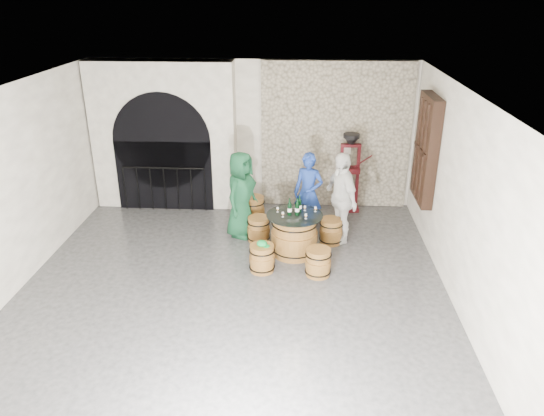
# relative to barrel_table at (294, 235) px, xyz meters

# --- Properties ---
(ground) EXTENTS (8.00, 8.00, 0.00)m
(ground) POSITION_rel_barrel_table_xyz_m (-0.98, -1.54, -0.39)
(ground) COLOR #2F3032
(ground) RESTS_ON ground
(wall_back) EXTENTS (8.00, 0.00, 8.00)m
(wall_back) POSITION_rel_barrel_table_xyz_m (-0.98, 2.46, 1.21)
(wall_back) COLOR silver
(wall_back) RESTS_ON ground
(wall_front) EXTENTS (8.00, 0.00, 8.00)m
(wall_front) POSITION_rel_barrel_table_xyz_m (-0.98, -5.54, 1.21)
(wall_front) COLOR silver
(wall_front) RESTS_ON ground
(wall_right) EXTENTS (0.00, 8.00, 8.00)m
(wall_right) POSITION_rel_barrel_table_xyz_m (2.52, -1.54, 1.21)
(wall_right) COLOR silver
(wall_right) RESTS_ON ground
(ceiling) EXTENTS (8.00, 8.00, 0.00)m
(ceiling) POSITION_rel_barrel_table_xyz_m (-0.98, -1.54, 2.81)
(ceiling) COLOR beige
(ceiling) RESTS_ON wall_back
(stone_facing_panel) EXTENTS (3.20, 0.12, 3.18)m
(stone_facing_panel) POSITION_rel_barrel_table_xyz_m (0.82, 2.40, 1.21)
(stone_facing_panel) COLOR #A39982
(stone_facing_panel) RESTS_ON ground
(arched_opening) EXTENTS (3.10, 0.60, 3.19)m
(arched_opening) POSITION_rel_barrel_table_xyz_m (-2.88, 2.20, 1.19)
(arched_opening) COLOR silver
(arched_opening) RESTS_ON ground
(shuttered_window) EXTENTS (0.23, 1.10, 2.00)m
(shuttered_window) POSITION_rel_barrel_table_xyz_m (2.40, 0.86, 1.41)
(shuttered_window) COLOR black
(shuttered_window) RESTS_ON wall_right
(barrel_table) EXTENTS (1.03, 1.03, 0.79)m
(barrel_table) POSITION_rel_barrel_table_xyz_m (0.00, 0.00, 0.00)
(barrel_table) COLOR olive
(barrel_table) RESTS_ON ground
(barrel_stool_left) EXTENTS (0.45, 0.45, 0.50)m
(barrel_stool_left) POSITION_rel_barrel_table_xyz_m (-0.70, 0.49, -0.15)
(barrel_stool_left) COLOR olive
(barrel_stool_left) RESTS_ON ground
(barrel_stool_far) EXTENTS (0.45, 0.45, 0.50)m
(barrel_stool_far) POSITION_rel_barrel_table_xyz_m (0.20, 0.83, -0.15)
(barrel_stool_far) COLOR olive
(barrel_stool_far) RESTS_ON ground
(barrel_stool_right) EXTENTS (0.45, 0.45, 0.50)m
(barrel_stool_right) POSITION_rel_barrel_table_xyz_m (0.70, 0.49, -0.15)
(barrel_stool_right) COLOR olive
(barrel_stool_right) RESTS_ON ground
(barrel_stool_near_right) EXTENTS (0.45, 0.45, 0.50)m
(barrel_stool_near_right) POSITION_rel_barrel_table_xyz_m (0.42, -0.74, -0.15)
(barrel_stool_near_right) COLOR olive
(barrel_stool_near_right) RESTS_ON ground
(barrel_stool_near_left) EXTENTS (0.45, 0.45, 0.50)m
(barrel_stool_near_left) POSITION_rel_barrel_table_xyz_m (-0.55, -0.66, -0.15)
(barrel_stool_near_left) COLOR olive
(barrel_stool_near_left) RESTS_ON ground
(green_cap) EXTENTS (0.23, 0.18, 0.10)m
(green_cap) POSITION_rel_barrel_table_xyz_m (-0.54, -0.66, 0.14)
(green_cap) COLOR #0C8B34
(green_cap) RESTS_ON barrel_stool_near_left
(person_green) EXTENTS (0.85, 0.99, 1.72)m
(person_green) POSITION_rel_barrel_table_xyz_m (-1.06, 0.75, 0.47)
(person_green) COLOR #113F25
(person_green) RESTS_ON ground
(person_blue) EXTENTS (0.69, 0.56, 1.63)m
(person_blue) POSITION_rel_barrel_table_xyz_m (0.25, 1.02, 0.42)
(person_blue) COLOR navy
(person_blue) RESTS_ON ground
(person_white) EXTENTS (0.83, 1.14, 1.79)m
(person_white) POSITION_rel_barrel_table_xyz_m (0.86, 0.60, 0.50)
(person_white) COLOR silver
(person_white) RESTS_ON ground
(wine_bottle_left) EXTENTS (0.08, 0.08, 0.32)m
(wine_bottle_left) POSITION_rel_barrel_table_xyz_m (-0.09, -0.01, 0.53)
(wine_bottle_left) COLOR black
(wine_bottle_left) RESTS_ON barrel_table
(wine_bottle_center) EXTENTS (0.08, 0.08, 0.32)m
(wine_bottle_center) POSITION_rel_barrel_table_xyz_m (0.04, -0.00, 0.53)
(wine_bottle_center) COLOR black
(wine_bottle_center) RESTS_ON barrel_table
(wine_bottle_right) EXTENTS (0.08, 0.08, 0.32)m
(wine_bottle_right) POSITION_rel_barrel_table_xyz_m (0.08, 0.14, 0.53)
(wine_bottle_right) COLOR black
(wine_bottle_right) RESTS_ON barrel_table
(tasting_glass_a) EXTENTS (0.05, 0.05, 0.10)m
(tasting_glass_a) POSITION_rel_barrel_table_xyz_m (-0.21, -0.11, 0.45)
(tasting_glass_a) COLOR #B76E23
(tasting_glass_a) RESTS_ON barrel_table
(tasting_glass_b) EXTENTS (0.05, 0.05, 0.10)m
(tasting_glass_b) POSITION_rel_barrel_table_xyz_m (0.38, 0.16, 0.45)
(tasting_glass_b) COLOR #B76E23
(tasting_glass_b) RESTS_ON barrel_table
(tasting_glass_c) EXTENTS (0.05, 0.05, 0.10)m
(tasting_glass_c) POSITION_rel_barrel_table_xyz_m (-0.10, 0.33, 0.45)
(tasting_glass_c) COLOR #B76E23
(tasting_glass_c) RESTS_ON barrel_table
(tasting_glass_d) EXTENTS (0.05, 0.05, 0.10)m
(tasting_glass_d) POSITION_rel_barrel_table_xyz_m (0.18, 0.19, 0.45)
(tasting_glass_d) COLOR #B76E23
(tasting_glass_d) RESTS_ON barrel_table
(tasting_glass_e) EXTENTS (0.05, 0.05, 0.10)m
(tasting_glass_e) POSITION_rel_barrel_table_xyz_m (0.20, -0.17, 0.45)
(tasting_glass_e) COLOR #B76E23
(tasting_glass_e) RESTS_ON barrel_table
(tasting_glass_f) EXTENTS (0.05, 0.05, 0.10)m
(tasting_glass_f) POSITION_rel_barrel_table_xyz_m (-0.31, 0.10, 0.45)
(tasting_glass_f) COLOR #B76E23
(tasting_glass_f) RESTS_ON barrel_table
(side_barrel) EXTENTS (0.47, 0.47, 0.62)m
(side_barrel) POSITION_rel_barrel_table_xyz_m (-0.87, 1.22, -0.08)
(side_barrel) COLOR olive
(side_barrel) RESTS_ON ground
(corking_press) EXTENTS (0.72, 0.41, 1.73)m
(corking_press) POSITION_rel_barrel_table_xyz_m (1.14, 2.13, 0.61)
(corking_press) COLOR #4F0D15
(corking_press) RESTS_ON ground
(control_box) EXTENTS (0.18, 0.10, 0.22)m
(control_box) POSITION_rel_barrel_table_xyz_m (1.07, 2.32, 0.96)
(control_box) COLOR silver
(control_box) RESTS_ON wall_back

